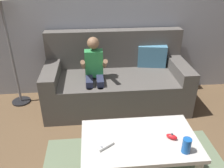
% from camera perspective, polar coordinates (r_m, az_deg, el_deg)
% --- Properties ---
extents(wall_back, '(4.65, 0.05, 2.50)m').
position_cam_1_polar(wall_back, '(3.09, -0.85, 19.60)').
color(wall_back, '#999EA8').
rests_on(wall_back, ground).
extents(couch, '(1.77, 0.80, 0.92)m').
position_cam_1_polar(couch, '(3.02, 1.13, 0.65)').
color(couch, '#56514C').
rests_on(couch, ground).
extents(person_seated_on_couch, '(0.30, 0.37, 0.94)m').
position_cam_1_polar(person_seated_on_couch, '(2.74, -4.33, 2.88)').
color(person_seated_on_couch, '#282D47').
rests_on(person_seated_on_couch, ground).
extents(coffee_table, '(0.94, 0.57, 0.42)m').
position_cam_1_polar(coffee_table, '(2.00, 6.65, -14.49)').
color(coffee_table, beige).
rests_on(coffee_table, ground).
extents(game_remote_white_near_edge, '(0.14, 0.11, 0.03)m').
position_cam_1_polar(game_remote_white_near_edge, '(1.86, -1.61, -14.87)').
color(game_remote_white_near_edge, white).
rests_on(game_remote_white_near_edge, coffee_table).
extents(nunchuk_red, '(0.10, 0.09, 0.05)m').
position_cam_1_polar(nunchuk_red, '(1.98, 14.38, -12.35)').
color(nunchuk_red, red).
rests_on(nunchuk_red, coffee_table).
extents(soda_can, '(0.07, 0.07, 0.12)m').
position_cam_1_polar(soda_can, '(1.87, 17.74, -14.12)').
color(soda_can, '#1959B2').
rests_on(soda_can, coffee_table).
extents(floor_lamp, '(0.32, 0.32, 1.53)m').
position_cam_1_polar(floor_lamp, '(2.98, -25.74, 18.07)').
color(floor_lamp, black).
rests_on(floor_lamp, ground).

